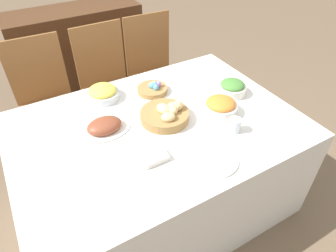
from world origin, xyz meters
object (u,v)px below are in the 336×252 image
(chair_far_left, at_px, (46,99))
(drinking_cup, at_px, (235,125))
(ham_platter, at_px, (105,127))
(butter_dish, at_px, (155,158))
(egg_basket, at_px, (153,89))
(knife, at_px, (237,151))
(pineapple_bowl, at_px, (103,93))
(carrot_bowl, at_px, (220,106))
(chair_far_center, at_px, (108,82))
(sideboard, at_px, (80,55))
(green_salad_bowl, at_px, (232,88))
(fork, at_px, (191,171))
(spoon, at_px, (241,149))
(chair_far_right, at_px, (154,69))
(bread_basket, at_px, (166,114))
(dinner_plate, at_px, (215,160))

(chair_far_left, relative_size, drinking_cup, 11.39)
(ham_platter, height_order, butter_dish, ham_platter)
(egg_basket, height_order, knife, egg_basket)
(pineapple_bowl, relative_size, drinking_cup, 2.48)
(chair_far_left, xyz_separation_m, carrot_bowl, (0.88, -1.01, 0.25))
(chair_far_center, distance_m, egg_basket, 0.65)
(sideboard, xyz_separation_m, green_salad_bowl, (0.59, -1.61, 0.31))
(egg_basket, relative_size, fork, 1.16)
(knife, relative_size, butter_dish, 1.31)
(egg_basket, bearing_deg, chair_far_center, 101.36)
(egg_basket, height_order, pineapple_bowl, pineapple_bowl)
(egg_basket, xyz_separation_m, green_salad_bowl, (0.45, -0.28, 0.02))
(chair_far_left, relative_size, fork, 5.58)
(carrot_bowl, height_order, knife, carrot_bowl)
(spoon, relative_size, drinking_cup, 2.04)
(chair_far_center, xyz_separation_m, knife, (0.24, -1.33, 0.20))
(spoon, bearing_deg, egg_basket, 98.44)
(ham_platter, bearing_deg, egg_basket, 27.06)
(butter_dish, bearing_deg, chair_far_left, 106.00)
(pineapple_bowl, distance_m, drinking_cup, 0.87)
(green_salad_bowl, bearing_deg, drinking_cup, -127.32)
(chair_far_right, relative_size, bread_basket, 3.37)
(dinner_plate, bearing_deg, ham_platter, 127.67)
(bread_basket, xyz_separation_m, dinner_plate, (0.05, -0.43, -0.03))
(green_salad_bowl, relative_size, spoon, 1.06)
(chair_far_left, xyz_separation_m, bread_basket, (0.55, -0.91, 0.24))
(bread_basket, bearing_deg, butter_dish, -129.12)
(egg_basket, distance_m, ham_platter, 0.48)
(chair_far_center, relative_size, green_salad_bowl, 5.26)
(chair_far_right, relative_size, green_salad_bowl, 5.26)
(ham_platter, xyz_separation_m, carrot_bowl, (0.67, -0.20, 0.02))
(dinner_plate, bearing_deg, carrot_bowl, 49.25)
(drinking_cup, xyz_separation_m, butter_dish, (-0.50, 0.02, -0.03))
(sideboard, relative_size, bread_basket, 4.24)
(chair_far_center, relative_size, ham_platter, 3.17)
(green_salad_bowl, bearing_deg, fork, -143.90)
(dinner_plate, relative_size, drinking_cup, 2.76)
(ham_platter, xyz_separation_m, green_salad_bowl, (0.88, -0.06, 0.02))
(spoon, bearing_deg, ham_platter, 135.18)
(chair_far_center, xyz_separation_m, fork, (-0.05, -1.33, 0.20))
(fork, relative_size, spoon, 1.00)
(drinking_cup, bearing_deg, chair_far_left, 125.05)
(ham_platter, bearing_deg, bread_basket, -14.14)
(bread_basket, distance_m, spoon, 0.48)
(bread_basket, xyz_separation_m, drinking_cup, (0.28, -0.29, 0.00))
(bread_basket, height_order, pineapple_bowl, bread_basket)
(chair_far_right, distance_m, butter_dish, 1.34)
(spoon, relative_size, butter_dish, 1.31)
(spoon, bearing_deg, carrot_bowl, 69.56)
(pineapple_bowl, distance_m, knife, 0.94)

